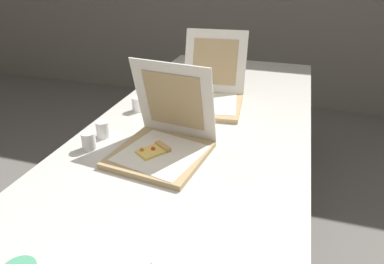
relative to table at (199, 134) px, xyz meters
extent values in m
cube|color=beige|center=(0.00, 0.00, 0.03)|extent=(0.98, 2.35, 0.03)
cylinder|color=#38383D|center=(-0.42, 1.10, -0.34)|extent=(0.04, 0.04, 0.71)
cylinder|color=#38383D|center=(0.42, 1.10, -0.34)|extent=(0.04, 0.04, 0.71)
cube|color=tan|center=(-0.07, -0.30, 0.05)|extent=(0.38, 0.38, 0.02)
cube|color=silver|center=(-0.06, -0.31, 0.07)|extent=(0.34, 0.34, 0.00)
cube|color=silver|center=(-0.05, -0.17, 0.23)|extent=(0.34, 0.12, 0.33)
cube|color=tan|center=(-0.05, -0.18, 0.23)|extent=(0.25, 0.09, 0.24)
cube|color=#EAC156|center=(-0.10, -0.32, 0.07)|extent=(0.12, 0.13, 0.01)
cube|color=tan|center=(-0.07, -0.28, 0.07)|extent=(0.08, 0.07, 0.02)
sphere|color=orange|center=(-0.13, -0.33, 0.08)|extent=(0.02, 0.02, 0.02)
sphere|color=red|center=(-0.09, -0.31, 0.08)|extent=(0.02, 0.02, 0.02)
cube|color=tan|center=(-0.02, 0.22, 0.05)|extent=(0.37, 0.37, 0.02)
cube|color=silver|center=(-0.02, 0.23, 0.07)|extent=(0.33, 0.33, 0.00)
cube|color=silver|center=(-0.04, 0.44, 0.22)|extent=(0.35, 0.15, 0.32)
cube|color=tan|center=(-0.04, 0.44, 0.22)|extent=(0.25, 0.10, 0.23)
cylinder|color=white|center=(-0.05, 0.23, 0.09)|extent=(0.03, 0.03, 0.00)
cylinder|color=white|center=(-0.04, 0.23, 0.08)|extent=(0.01, 0.00, 0.03)
cylinder|color=white|center=(-0.05, 0.23, 0.08)|extent=(0.01, 0.00, 0.03)
cylinder|color=white|center=(-0.05, 0.22, 0.08)|extent=(0.01, 0.00, 0.03)
cylinder|color=white|center=(-0.37, -0.33, 0.08)|extent=(0.06, 0.06, 0.07)
cylinder|color=white|center=(-0.36, -0.22, 0.08)|extent=(0.06, 0.06, 0.07)
cylinder|color=white|center=(-0.34, 0.08, 0.08)|extent=(0.06, 0.06, 0.07)
cylinder|color=white|center=(-0.26, 0.36, 0.08)|extent=(0.06, 0.06, 0.07)
camera|label=1|loc=(0.38, -1.35, 0.74)|focal=32.10mm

